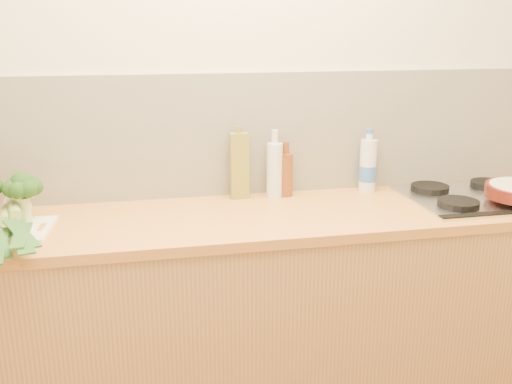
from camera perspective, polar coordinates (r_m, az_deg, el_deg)
room_shell at (r=2.52m, az=-2.22°, el=5.69°), size 3.50×3.50×3.50m
counter at (r=2.49m, az=-0.89°, el=-12.08°), size 3.20×0.62×0.90m
gas_hob at (r=2.68m, az=21.06°, el=-0.39°), size 0.58×0.50×0.04m
chopping_board at (r=2.31m, az=-24.20°, el=-3.49°), size 0.38×0.30×0.01m
broccoli_right at (r=2.33m, az=-22.31°, el=0.40°), size 0.15×0.15×0.19m
leek_mid at (r=2.25m, az=-23.87°, el=-2.71°), size 0.15×0.69×0.04m
leek_back at (r=2.24m, az=-22.87°, el=-2.24°), size 0.22×0.65×0.04m
oil_tin at (r=2.49m, az=-1.67°, el=2.68°), size 0.08×0.05×0.32m
glass_bottle at (r=2.51m, az=1.87°, el=2.31°), size 0.07×0.07×0.30m
amber_bottle at (r=2.53m, az=2.99°, el=1.86°), size 0.06×0.06×0.24m
water_bottle at (r=2.65m, az=11.12°, el=2.46°), size 0.08×0.08×0.27m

